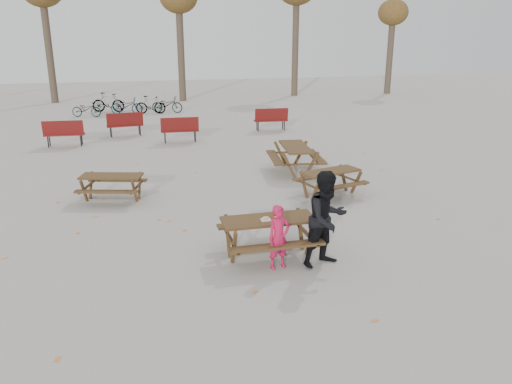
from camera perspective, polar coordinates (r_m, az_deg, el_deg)
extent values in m
plane|color=gray|center=(9.88, 1.43, -7.25)|extent=(80.00, 80.00, 0.00)
cube|color=#352313|center=(9.59, 1.47, -3.17)|extent=(1.80, 0.70, 0.05)
cube|color=#352313|center=(9.17, 2.47, -6.22)|extent=(1.80, 0.25, 0.05)
cube|color=#352313|center=(10.23, 0.55, -3.59)|extent=(1.80, 0.25, 0.05)
cylinder|color=#352313|center=(9.30, -2.53, -6.43)|extent=(0.08, 0.08, 0.73)
cylinder|color=#352313|center=(9.84, -3.25, -5.05)|extent=(0.08, 0.08, 0.73)
cylinder|color=#352313|center=(9.68, 6.23, -5.51)|extent=(0.08, 0.08, 0.73)
cylinder|color=#352313|center=(10.20, 5.07, -4.24)|extent=(0.08, 0.08, 0.73)
cube|color=silver|center=(9.46, 1.12, -3.19)|extent=(0.18, 0.11, 0.03)
ellipsoid|color=tan|center=(9.44, 1.12, -2.95)|extent=(0.14, 0.06, 0.05)
cylinder|color=silver|center=(9.46, 2.31, -2.82)|extent=(0.06, 0.06, 0.15)
cylinder|color=orange|center=(9.47, 2.30, -2.92)|extent=(0.07, 0.07, 0.05)
cylinder|color=white|center=(9.43, 2.31, -2.34)|extent=(0.03, 0.03, 0.02)
imported|color=#BD1744|center=(9.15, 2.63, -5.19)|extent=(0.50, 0.38, 1.22)
imported|color=black|center=(9.26, 8.10, -3.07)|extent=(1.06, 0.94, 1.82)
imported|color=black|center=(27.99, -18.82, 8.96)|extent=(1.62, 0.97, 0.81)
imported|color=black|center=(29.34, -16.53, 9.80)|extent=(1.86, 1.01, 1.08)
imported|color=black|center=(28.36, -14.57, 9.52)|extent=(1.79, 0.98, 0.89)
imported|color=black|center=(28.16, -11.95, 9.72)|extent=(1.67, 0.77, 0.97)
imported|color=black|center=(28.38, -10.12, 9.81)|extent=(1.80, 1.13, 0.89)
cylinder|color=#382B21|center=(34.45, -22.57, 14.63)|extent=(0.44, 0.44, 6.30)
cylinder|color=#382B21|center=(33.33, -8.57, 15.37)|extent=(0.44, 0.44, 5.95)
cylinder|color=#382B21|center=(36.00, 4.51, 16.21)|extent=(0.44, 0.44, 6.65)
cylinder|color=#382B21|center=(38.38, 15.04, 14.72)|extent=(0.44, 0.44, 5.25)
ellipsoid|color=brown|center=(38.38, 15.41, 19.19)|extent=(2.10, 2.10, 1.79)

